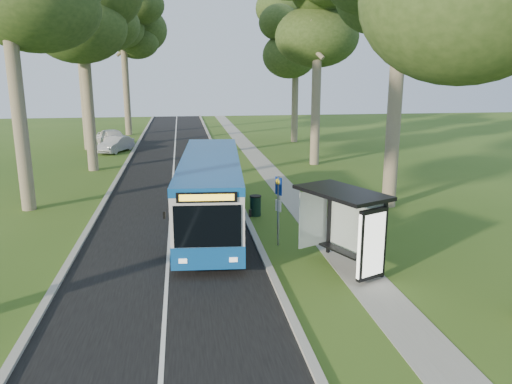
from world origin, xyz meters
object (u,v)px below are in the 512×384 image
car_white (113,138)px  car_silver (116,144)px  bus (211,191)px  litter_bin (255,205)px  bus_stop_sign (278,203)px  bus_shelter (350,217)px

car_white → car_silver: bearing=-103.8°
bus → car_silver: 23.13m
bus → litter_bin: size_ratio=12.07×
bus_stop_sign → bus_shelter: size_ratio=0.76×
car_white → bus: bearing=-98.5°
litter_bin → bus: bearing=-147.3°
bus → car_white: size_ratio=2.44×
bus_stop_sign → litter_bin: size_ratio=2.84×
bus_stop_sign → car_silver: bus_stop_sign is taller
litter_bin → bus_stop_sign: bearing=-86.3°
litter_bin → car_white: size_ratio=0.20×
litter_bin → car_silver: size_ratio=0.24×
bus → car_silver: size_ratio=2.93×
bus_stop_sign → car_white: (-9.76, 27.74, -0.90)m
bus_shelter → car_white: bearing=86.4°
car_silver → car_white: bearing=124.4°
car_silver → bus_stop_sign: bearing=-46.4°
car_white → car_silver: car_white is taller
litter_bin → car_white: 25.34m
bus_shelter → bus: bearing=101.5°
bus → litter_bin: bus is taller
litter_bin → car_silver: car_silver is taller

